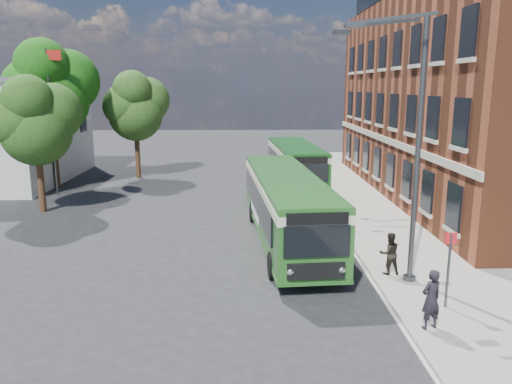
{
  "coord_description": "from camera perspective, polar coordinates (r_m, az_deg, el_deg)",
  "views": [
    {
      "loc": [
        -0.53,
        -18.31,
        6.81
      ],
      "look_at": [
        -0.06,
        3.23,
        2.2
      ],
      "focal_mm": 35.0,
      "sensor_mm": 36.0,
      "label": 1
    }
  ],
  "objects": [
    {
      "name": "ground",
      "position": [
        19.54,
        0.38,
        -8.32
      ],
      "size": [
        120.0,
        120.0,
        0.0
      ],
      "primitive_type": "plane",
      "color": "#252528",
      "rests_on": "ground"
    },
    {
      "name": "pavement",
      "position": [
        28.18,
        14.29,
        -2.13
      ],
      "size": [
        6.0,
        48.0,
        0.15
      ],
      "primitive_type": "cube",
      "color": "gray",
      "rests_on": "ground"
    },
    {
      "name": "kerb_line",
      "position": [
        27.54,
        8.15,
        -2.35
      ],
      "size": [
        0.12,
        48.0,
        0.01
      ],
      "primitive_type": "cube",
      "color": "beige",
      "rests_on": "ground"
    },
    {
      "name": "brick_office",
      "position": [
        33.61,
        24.86,
        11.26
      ],
      "size": [
        12.1,
        26.0,
        14.2
      ],
      "color": "brown",
      "rests_on": "ground"
    },
    {
      "name": "white_building",
      "position": [
        40.42,
        -27.03,
        6.3
      ],
      "size": [
        9.4,
        13.4,
        7.3
      ],
      "color": "silver",
      "rests_on": "ground"
    },
    {
      "name": "flagpole",
      "position": [
        33.55,
        -22.29,
        7.99
      ],
      "size": [
        0.95,
        0.1,
        9.0
      ],
      "color": "#3A3D40",
      "rests_on": "ground"
    },
    {
      "name": "street_lamp",
      "position": [
        17.29,
        16.9,
        4.85
      ],
      "size": [
        2.96,
        2.38,
        9.0
      ],
      "color": "#3A3D40",
      "rests_on": "ground"
    },
    {
      "name": "bus_stop_sign",
      "position": [
        16.27,
        21.16,
        -7.79
      ],
      "size": [
        0.35,
        0.08,
        2.52
      ],
      "color": "#3A3D40",
      "rests_on": "ground"
    },
    {
      "name": "bus_front",
      "position": [
        21.93,
        3.48,
        -1.06
      ],
      "size": [
        3.5,
        12.62,
        3.02
      ],
      "color": "#275F20",
      "rests_on": "ground"
    },
    {
      "name": "bus_rear",
      "position": [
        33.19,
        4.53,
        3.41
      ],
      "size": [
        3.21,
        10.15,
        3.02
      ],
      "color": "#124E15",
      "rests_on": "ground"
    },
    {
      "name": "pedestrian_a",
      "position": [
        14.92,
        19.37,
        -11.5
      ],
      "size": [
        0.74,
        0.62,
        1.73
      ],
      "primitive_type": "imported",
      "rotation": [
        0.0,
        0.0,
        3.51
      ],
      "color": "black",
      "rests_on": "pavement"
    },
    {
      "name": "pedestrian_b",
      "position": [
        18.61,
        15.0,
        -6.79
      ],
      "size": [
        0.81,
        0.66,
        1.54
      ],
      "primitive_type": "imported",
      "rotation": [
        0.0,
        0.0,
        3.25
      ],
      "color": "black",
      "rests_on": "pavement"
    },
    {
      "name": "tree_left",
      "position": [
        29.07,
        -23.85,
        7.51
      ],
      "size": [
        4.38,
        4.16,
        7.39
      ],
      "color": "#342313",
      "rests_on": "ground"
    },
    {
      "name": "tree_mid",
      "position": [
        35.82,
        -22.44,
        10.89
      ],
      "size": [
        5.78,
        5.5,
        9.76
      ],
      "color": "#342313",
      "rests_on": "ground"
    },
    {
      "name": "tree_right",
      "position": [
        38.2,
        -13.56,
        9.58
      ],
      "size": [
        4.68,
        4.45,
        7.91
      ],
      "color": "#342313",
      "rests_on": "ground"
    }
  ]
}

